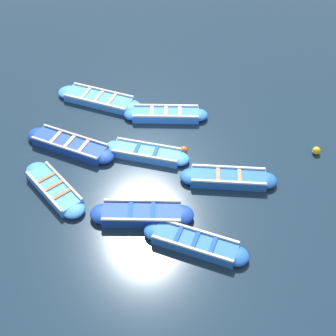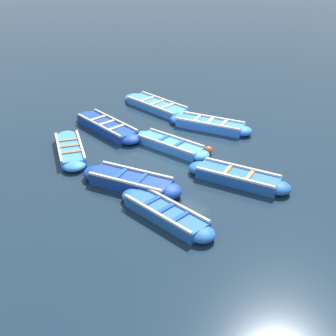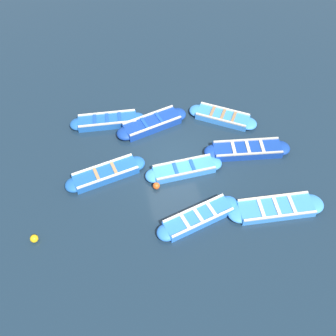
{
  "view_description": "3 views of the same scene",
  "coord_description": "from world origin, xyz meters",
  "px_view_note": "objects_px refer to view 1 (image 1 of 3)",
  "views": [
    {
      "loc": [
        -11.86,
        -4.35,
        12.54
      ],
      "look_at": [
        -0.1,
        -0.77,
        0.23
      ],
      "focal_mm": 50.0,
      "sensor_mm": 36.0,
      "label": 1
    },
    {
      "loc": [
        -11.55,
        -10.02,
        7.91
      ],
      "look_at": [
        -0.92,
        -0.82,
        0.16
      ],
      "focal_mm": 50.0,
      "sensor_mm": 36.0,
      "label": 2
    },
    {
      "loc": [
        10.59,
        -2.55,
        13.34
      ],
      "look_at": [
        0.53,
        -0.42,
        0.46
      ],
      "focal_mm": 42.0,
      "sensor_mm": 36.0,
      "label": 3
    }
  ],
  "objects_px": {
    "boat_bow_out": "(54,189)",
    "boat_near_quay": "(146,153)",
    "boat_tucked": "(166,114)",
    "boat_end_of_row": "(142,214)",
    "boat_broadside": "(228,178)",
    "boat_inner_gap": "(99,99)",
    "boat_mid_row": "(195,243)",
    "boat_stern_in": "(70,145)",
    "buoy_orange_near": "(316,151)",
    "buoy_yellow_far": "(184,150)"
  },
  "relations": [
    {
      "from": "boat_bow_out",
      "to": "boat_near_quay",
      "type": "bearing_deg",
      "value": -43.05
    },
    {
      "from": "boat_near_quay",
      "to": "boat_tucked",
      "type": "bearing_deg",
      "value": -0.47
    },
    {
      "from": "boat_tucked",
      "to": "boat_end_of_row",
      "type": "height_order",
      "value": "boat_end_of_row"
    },
    {
      "from": "boat_near_quay",
      "to": "boat_end_of_row",
      "type": "xyz_separation_m",
      "value": [
        -2.96,
        -0.84,
        0.04
      ]
    },
    {
      "from": "boat_broadside",
      "to": "boat_inner_gap",
      "type": "height_order",
      "value": "boat_broadside"
    },
    {
      "from": "boat_broadside",
      "to": "boat_inner_gap",
      "type": "xyz_separation_m",
      "value": [
        3.11,
        6.43,
        -0.03
      ]
    },
    {
      "from": "boat_end_of_row",
      "to": "boat_inner_gap",
      "type": "xyz_separation_m",
      "value": [
        5.64,
        3.96,
        -0.05
      ]
    },
    {
      "from": "boat_mid_row",
      "to": "boat_inner_gap",
      "type": "xyz_separation_m",
      "value": [
        6.26,
        6.0,
        -0.03
      ]
    },
    {
      "from": "boat_stern_in",
      "to": "buoy_orange_near",
      "type": "relative_size",
      "value": 12.76
    },
    {
      "from": "boat_tucked",
      "to": "boat_inner_gap",
      "type": "xyz_separation_m",
      "value": [
        0.21,
        3.14,
        -0.03
      ]
    },
    {
      "from": "boat_bow_out",
      "to": "boat_end_of_row",
      "type": "height_order",
      "value": "boat_end_of_row"
    },
    {
      "from": "boat_broadside",
      "to": "boat_mid_row",
      "type": "relative_size",
      "value": 1.01
    },
    {
      "from": "boat_tucked",
      "to": "boat_near_quay",
      "type": "bearing_deg",
      "value": 179.53
    },
    {
      "from": "boat_mid_row",
      "to": "buoy_orange_near",
      "type": "distance_m",
      "value": 6.59
    },
    {
      "from": "boat_stern_in",
      "to": "boat_inner_gap",
      "type": "xyz_separation_m",
      "value": [
        3.15,
        0.11,
        -0.04
      ]
    },
    {
      "from": "boat_bow_out",
      "to": "buoy_orange_near",
      "type": "relative_size",
      "value": 10.52
    },
    {
      "from": "boat_bow_out",
      "to": "buoy_orange_near",
      "type": "height_order",
      "value": "boat_bow_out"
    },
    {
      "from": "boat_mid_row",
      "to": "boat_end_of_row",
      "type": "distance_m",
      "value": 2.13
    },
    {
      "from": "buoy_orange_near",
      "to": "boat_tucked",
      "type": "bearing_deg",
      "value": 86.23
    },
    {
      "from": "boat_end_of_row",
      "to": "buoy_orange_near",
      "type": "xyz_separation_m",
      "value": [
        5.02,
        -5.44,
        -0.04
      ]
    },
    {
      "from": "boat_near_quay",
      "to": "boat_end_of_row",
      "type": "distance_m",
      "value": 3.08
    },
    {
      "from": "boat_tucked",
      "to": "buoy_yellow_far",
      "type": "distance_m",
      "value": 2.28
    },
    {
      "from": "boat_tucked",
      "to": "buoy_orange_near",
      "type": "distance_m",
      "value": 6.28
    },
    {
      "from": "boat_mid_row",
      "to": "boat_end_of_row",
      "type": "bearing_deg",
      "value": 73.1
    },
    {
      "from": "boat_near_quay",
      "to": "boat_inner_gap",
      "type": "bearing_deg",
      "value": 49.33
    },
    {
      "from": "boat_bow_out",
      "to": "buoy_yellow_far",
      "type": "distance_m",
      "value": 5.12
    },
    {
      "from": "boat_tucked",
      "to": "boat_bow_out",
      "type": "bearing_deg",
      "value": 153.68
    },
    {
      "from": "boat_end_of_row",
      "to": "buoy_orange_near",
      "type": "height_order",
      "value": "boat_end_of_row"
    },
    {
      "from": "boat_near_quay",
      "to": "boat_stern_in",
      "type": "bearing_deg",
      "value": 98.86
    },
    {
      "from": "boat_tucked",
      "to": "boat_stern_in",
      "type": "xyz_separation_m",
      "value": [
        -2.94,
        3.03,
        0.01
      ]
    },
    {
      "from": "boat_tucked",
      "to": "boat_bow_out",
      "type": "relative_size",
      "value": 1.11
    },
    {
      "from": "boat_tucked",
      "to": "boat_stern_in",
      "type": "bearing_deg",
      "value": 134.18
    },
    {
      "from": "boat_stern_in",
      "to": "boat_broadside",
      "type": "xyz_separation_m",
      "value": [
        0.03,
        -6.32,
        -0.0
      ]
    },
    {
      "from": "boat_bow_out",
      "to": "boat_broadside",
      "type": "height_order",
      "value": "boat_broadside"
    },
    {
      "from": "boat_bow_out",
      "to": "boat_near_quay",
      "type": "xyz_separation_m",
      "value": [
        2.74,
        -2.56,
        0.0
      ]
    },
    {
      "from": "boat_tucked",
      "to": "boat_broadside",
      "type": "xyz_separation_m",
      "value": [
        -2.91,
        -3.29,
        0.01
      ]
    },
    {
      "from": "boat_stern_in",
      "to": "boat_mid_row",
      "type": "xyz_separation_m",
      "value": [
        -3.11,
        -5.89,
        -0.01
      ]
    },
    {
      "from": "boat_tucked",
      "to": "buoy_yellow_far",
      "type": "xyz_separation_m",
      "value": [
        -1.87,
        -1.31,
        -0.03
      ]
    },
    {
      "from": "boat_bow_out",
      "to": "boat_stern_in",
      "type": "xyz_separation_m",
      "value": [
        2.27,
        0.45,
        0.03
      ]
    },
    {
      "from": "boat_tucked",
      "to": "buoy_orange_near",
      "type": "xyz_separation_m",
      "value": [
        -0.41,
        -6.26,
        -0.02
      ]
    },
    {
      "from": "buoy_yellow_far",
      "to": "boat_tucked",
      "type": "bearing_deg",
      "value": 34.92
    },
    {
      "from": "buoy_orange_near",
      "to": "boat_stern_in",
      "type": "bearing_deg",
      "value": 105.23
    },
    {
      "from": "boat_tucked",
      "to": "boat_mid_row",
      "type": "xyz_separation_m",
      "value": [
        -6.05,
        -2.86,
        -0.0
      ]
    },
    {
      "from": "buoy_yellow_far",
      "to": "boat_stern_in",
      "type": "bearing_deg",
      "value": 103.9
    },
    {
      "from": "boat_mid_row",
      "to": "boat_inner_gap",
      "type": "relative_size",
      "value": 0.9
    },
    {
      "from": "boat_end_of_row",
      "to": "buoy_yellow_far",
      "type": "height_order",
      "value": "boat_end_of_row"
    },
    {
      "from": "boat_mid_row",
      "to": "buoy_orange_near",
      "type": "bearing_deg",
      "value": -31.13
    },
    {
      "from": "boat_near_quay",
      "to": "buoy_orange_near",
      "type": "height_order",
      "value": "boat_near_quay"
    },
    {
      "from": "boat_mid_row",
      "to": "boat_near_quay",
      "type": "height_order",
      "value": "boat_mid_row"
    },
    {
      "from": "boat_inner_gap",
      "to": "buoy_orange_near",
      "type": "bearing_deg",
      "value": -93.76
    }
  ]
}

